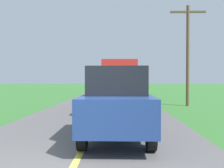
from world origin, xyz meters
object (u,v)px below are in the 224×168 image
(banana_truck_far, at_px, (120,82))
(utility_pole_roadside, at_px, (188,51))
(following_car, at_px, (117,102))
(banana_truck_near, at_px, (120,84))

(banana_truck_far, height_order, utility_pole_roadside, utility_pole_roadside)
(utility_pole_roadside, relative_size, following_car, 1.57)
(banana_truck_far, height_order, following_car, banana_truck_far)
(banana_truck_near, height_order, following_car, banana_truck_near)
(banana_truck_far, xyz_separation_m, utility_pole_roadside, (4.25, -13.31, 2.06))
(banana_truck_far, relative_size, following_car, 1.42)
(banana_truck_far, bearing_deg, following_car, -90.63)
(banana_truck_far, distance_m, utility_pole_roadside, 14.12)
(banana_truck_far, bearing_deg, banana_truck_near, -90.51)
(banana_truck_near, xyz_separation_m, following_car, (-0.11, -6.65, -0.40))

